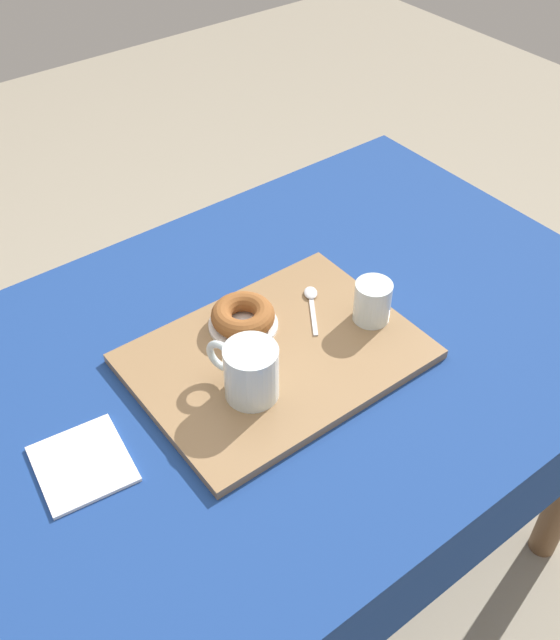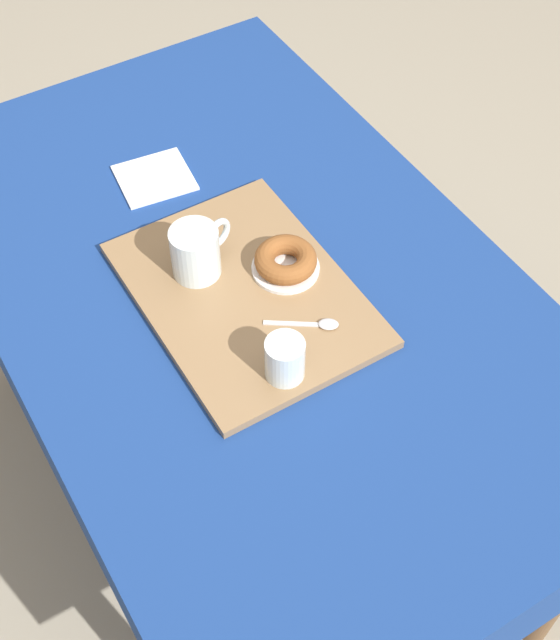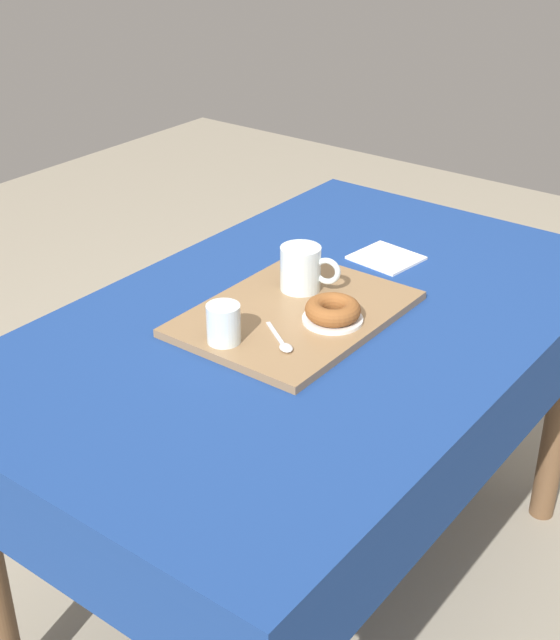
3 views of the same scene
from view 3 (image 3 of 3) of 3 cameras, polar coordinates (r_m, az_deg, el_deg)
The scene contains 9 objects.
ground_plane at distance 2.24m, azimuth 1.82°, elevation -17.01°, with size 6.00×6.00×0.00m, color gray.
dining_table at distance 1.83m, azimuth 2.13°, elevation -2.29°, with size 1.40×0.86×0.76m.
serving_tray at distance 1.77m, azimuth 0.99°, elevation 0.42°, with size 0.46×0.34×0.02m, color olive.
tea_mug_left at distance 1.83m, azimuth 1.39°, elevation 3.26°, with size 0.08×0.13×0.09m.
water_glass_near at distance 1.64m, azimuth -3.65°, elevation -0.35°, with size 0.06×0.06×0.08m.
donut_plate_left at distance 1.72m, azimuth 3.40°, elevation 0.04°, with size 0.12×0.12×0.01m, color white.
sugar_donut_left at distance 1.71m, azimuth 3.42°, elevation 0.67°, with size 0.11×0.11×0.04m, color brown.
teaspoon_near at distance 1.63m, azimuth 0.23°, elevation -1.58°, with size 0.08×0.11×0.01m.
paper_napkin at distance 2.04m, azimuth 6.86°, elevation 3.99°, with size 0.13×0.14×0.01m, color white.
Camera 3 is at (-1.29, -0.90, 1.59)m, focal length 49.68 mm.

